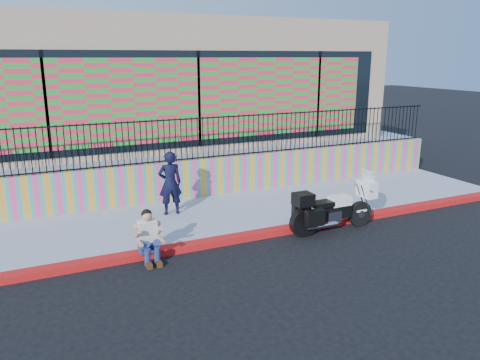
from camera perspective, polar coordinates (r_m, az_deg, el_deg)
ground at (r=11.01m, az=2.66°, el=-6.94°), size 90.00×90.00×0.00m
red_curb at (r=10.98m, az=2.67°, el=-6.57°), size 16.00×0.30×0.15m
sidewalk at (r=12.38m, az=-0.85°, el=-4.05°), size 16.00×3.00×0.15m
mural_wall at (r=13.62m, az=-3.58°, el=0.43°), size 16.00×0.20×1.10m
metal_fence at (r=13.38m, az=-3.66°, el=5.21°), size 15.80×0.04×1.20m
elevated_platform at (r=18.38m, az=-9.37°, el=3.80°), size 16.00×10.00×1.25m
storefront_building at (r=17.86m, az=-9.53°, el=11.96°), size 14.00×8.06×4.00m
police_motorcycle at (r=11.38m, az=11.13°, el=-3.35°), size 2.25×0.74×1.40m
police_officer at (r=11.99m, az=-8.52°, el=-0.36°), size 0.63×0.43×1.64m
seated_man at (r=9.75m, az=-10.98°, el=-7.33°), size 0.54×0.71×1.06m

